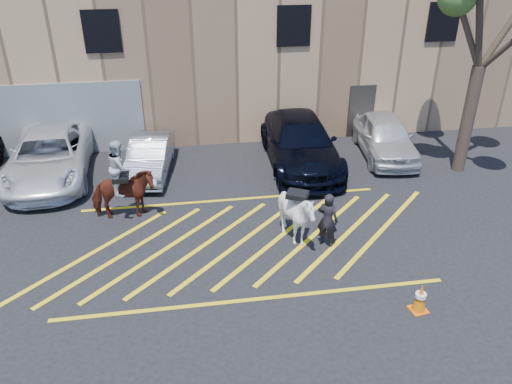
{
  "coord_description": "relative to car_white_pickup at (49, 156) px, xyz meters",
  "views": [
    {
      "loc": [
        -1.43,
        -12.02,
        7.89
      ],
      "look_at": [
        0.5,
        0.2,
        1.3
      ],
      "focal_mm": 35.0,
      "sensor_mm": 36.0,
      "label": 1
    }
  ],
  "objects": [
    {
      "name": "saddled_white",
      "position": [
        7.61,
        -5.37,
        0.05
      ],
      "size": [
        1.9,
        1.97,
        1.67
      ],
      "color": "white",
      "rests_on": "ground"
    },
    {
      "name": "car_blue_suv",
      "position": [
        8.94,
        -0.23,
        0.07
      ],
      "size": [
        2.64,
        6.04,
        1.73
      ],
      "primitive_type": "imported",
      "rotation": [
        0.0,
        0.0,
        -0.04
      ],
      "color": "black",
      "rests_on": "ground"
    },
    {
      "name": "traffic_cone",
      "position": [
        9.79,
        -8.66,
        -0.43
      ],
      "size": [
        0.44,
        0.44,
        0.73
      ],
      "color": "#FF610A",
      "rests_on": "ground"
    },
    {
      "name": "hatching_zone",
      "position": [
        6.09,
        -5.19,
        -0.79
      ],
      "size": [
        12.6,
        5.12,
        0.01
      ],
      "color": "yellow",
      "rests_on": "ground"
    },
    {
      "name": "handler",
      "position": [
        8.42,
        -5.68,
        0.01
      ],
      "size": [
        0.7,
        0.65,
        1.61
      ],
      "primitive_type": "imported",
      "rotation": [
        0.0,
        0.0,
        2.52
      ],
      "color": "black",
      "rests_on": "ground"
    },
    {
      "name": "car_silver_sedan",
      "position": [
        3.45,
        -0.22,
        -0.16
      ],
      "size": [
        1.84,
        4.02,
        1.28
      ],
      "primitive_type": "imported",
      "rotation": [
        0.0,
        0.0,
        -0.13
      ],
      "color": "#9CA1AA",
      "rests_on": "ground"
    },
    {
      "name": "mounted_bay",
      "position": [
        2.77,
        -3.3,
        0.23
      ],
      "size": [
        1.93,
        0.89,
        2.53
      ],
      "color": "#5C2015",
      "rests_on": "ground"
    },
    {
      "name": "warehouse",
      "position": [
        6.08,
        7.1,
        2.85
      ],
      "size": [
        32.42,
        10.2,
        7.3
      ],
      "color": "tan",
      "rests_on": "ground"
    },
    {
      "name": "tree",
      "position": [
        14.56,
        -1.69,
        4.9
      ],
      "size": [
        3.99,
        4.37,
        7.31
      ],
      "color": "#46372A",
      "rests_on": "ground"
    },
    {
      "name": "car_white_pickup",
      "position": [
        0.0,
        0.0,
        0.0
      ],
      "size": [
        2.92,
        5.85,
        1.59
      ],
      "primitive_type": "imported",
      "rotation": [
        0.0,
        0.0,
        0.05
      ],
      "color": "silver",
      "rests_on": "ground"
    },
    {
      "name": "car_white_suv",
      "position": [
        12.36,
        0.03,
        -0.03
      ],
      "size": [
        2.36,
        4.71,
        1.54
      ],
      "primitive_type": "imported",
      "rotation": [
        0.0,
        0.0,
        -0.12
      ],
      "color": "silver",
      "rests_on": "ground"
    },
    {
      "name": "ground",
      "position": [
        6.09,
        -4.89,
        -0.8
      ],
      "size": [
        90.0,
        90.0,
        0.0
      ],
      "primitive_type": "plane",
      "color": "black",
      "rests_on": "ground"
    }
  ]
}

